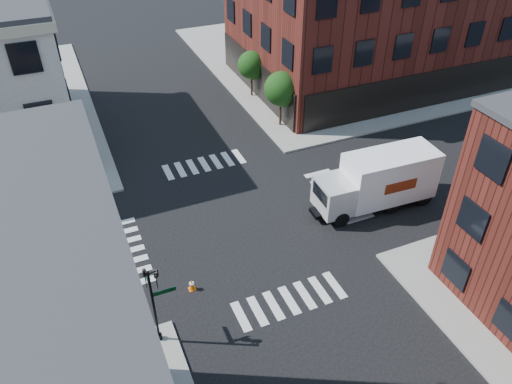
% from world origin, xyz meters
% --- Properties ---
extents(ground, '(120.00, 120.00, 0.00)m').
position_xyz_m(ground, '(0.00, 0.00, 0.00)').
color(ground, black).
rests_on(ground, ground).
extents(sidewalk_ne, '(30.00, 30.00, 0.15)m').
position_xyz_m(sidewalk_ne, '(21.00, 21.00, 0.07)').
color(sidewalk_ne, gray).
rests_on(sidewalk_ne, ground).
extents(building_ne, '(25.00, 16.00, 12.00)m').
position_xyz_m(building_ne, '(20.50, 16.00, 6.00)').
color(building_ne, '#3F150F').
rests_on(building_ne, ground).
extents(tree_near, '(2.69, 2.69, 4.49)m').
position_xyz_m(tree_near, '(7.56, 9.98, 3.16)').
color(tree_near, black).
rests_on(tree_near, ground).
extents(tree_far, '(2.43, 2.43, 4.07)m').
position_xyz_m(tree_far, '(7.56, 15.98, 2.87)').
color(tree_far, black).
rests_on(tree_far, ground).
extents(signal_pole, '(1.29, 1.24, 4.60)m').
position_xyz_m(signal_pole, '(-6.72, -6.68, 2.86)').
color(signal_pole, black).
rests_on(signal_pole, ground).
extents(box_truck, '(8.22, 2.79, 3.68)m').
position_xyz_m(box_truck, '(8.70, -1.88, 1.91)').
color(box_truck, white).
rests_on(box_truck, ground).
extents(traffic_cone, '(0.38, 0.38, 0.68)m').
position_xyz_m(traffic_cone, '(-4.41, -4.28, 0.33)').
color(traffic_cone, orange).
rests_on(traffic_cone, ground).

